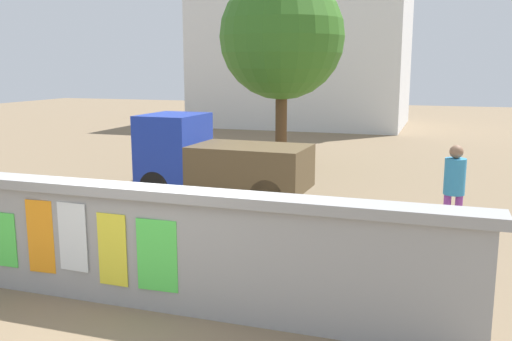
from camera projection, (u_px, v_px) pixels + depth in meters
name	position (u px, v px, depth m)	size (l,w,h in m)	color
ground	(306.00, 181.00, 14.28)	(60.00, 60.00, 0.00)	#7A664C
poster_wall	(149.00, 245.00, 6.68)	(7.81, 0.42, 1.48)	#979797
auto_rickshaw_truck	(215.00, 160.00, 11.97)	(3.64, 1.61, 1.85)	black
motorcycle	(120.00, 223.00, 8.73)	(1.90, 0.56, 0.87)	black
bicycle_near	(395.00, 242.00, 8.12)	(1.67, 0.54, 0.95)	black
bicycle_far	(291.00, 261.00, 7.31)	(1.70, 0.44, 0.95)	black
person_walking	(454.00, 183.00, 9.16)	(0.36, 0.36, 1.62)	purple
tree_roadside	(282.00, 37.00, 15.27)	(3.44, 3.44, 5.40)	brown
building_background	(304.00, 52.00, 27.71)	(10.18, 7.25, 7.13)	silver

